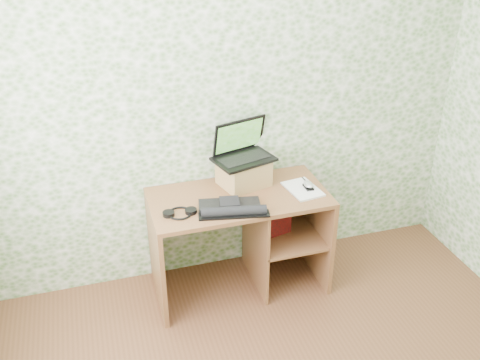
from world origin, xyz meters
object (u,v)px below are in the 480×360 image
object	(u,v)px
riser	(244,172)
desk	(248,225)
keyboard	(231,208)
notepad	(303,189)
laptop	(242,150)

from	to	relation	value
riser	desk	bearing A→B (deg)	-89.97
riser	keyboard	xyz separation A→B (m)	(-0.18, -0.31, -0.07)
riser	notepad	bearing A→B (deg)	-28.13
desk	notepad	bearing A→B (deg)	-12.20
desk	notepad	xyz separation A→B (m)	(0.36, -0.08, 0.28)
riser	laptop	size ratio (longest dim) A/B	0.69
desk	notepad	world-z (taller)	notepad
riser	keyboard	bearing A→B (deg)	-119.79
notepad	keyboard	bearing A→B (deg)	-175.42
laptop	notepad	distance (m)	0.50
desk	keyboard	bearing A→B (deg)	-132.32
desk	keyboard	world-z (taller)	keyboard
laptop	keyboard	xyz separation A→B (m)	(-0.18, -0.35, -0.23)
laptop	keyboard	world-z (taller)	laptop
desk	riser	distance (m)	0.38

